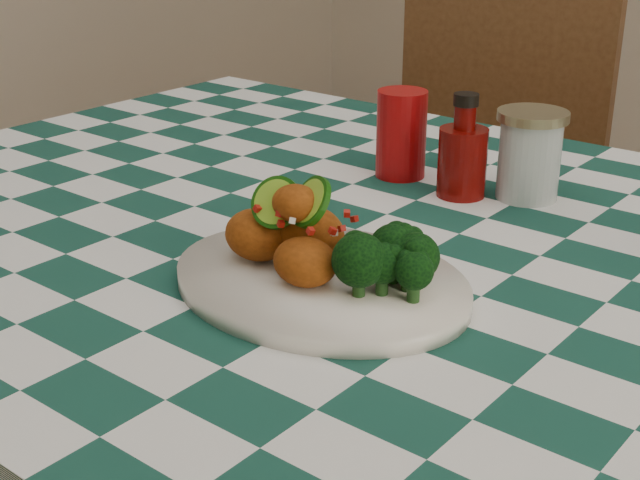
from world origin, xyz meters
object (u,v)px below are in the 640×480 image
Objects in this scene: red_tumbler at (401,134)px; plate at (320,282)px; ketchup_bottle at (463,146)px; mason_jar at (530,155)px; fried_chicken_pile at (301,228)px; wooden_chair_left at (459,232)px.

plate is at bearing -67.83° from red_tumbler.
ketchup_bottle is 1.17× the size of mason_jar.
ketchup_bottle reaches higher than mason_jar.
red_tumbler is at bearing 112.17° from plate.
mason_jar is at bearing 81.53° from fried_chicken_pile.
mason_jar is (0.18, 0.03, -0.00)m from red_tumbler.
ketchup_bottle is at bearing -147.54° from mason_jar.
mason_jar is at bearing 8.60° from red_tumbler.
mason_jar reaches higher than fried_chicken_pile.
plate is 2.66× the size of red_tumbler.
fried_chicken_pile is 1.03× the size of ketchup_bottle.
fried_chicken_pile reaches higher than plate.
plate is 0.06m from fried_chicken_pile.
mason_jar is (0.07, 0.05, -0.01)m from ketchup_bottle.
wooden_chair_left reaches higher than fried_chicken_pile.
fried_chicken_pile is at bearing -71.19° from red_tumbler.
fried_chicken_pile is at bearing -78.61° from wooden_chair_left.
wooden_chair_left reaches higher than plate.
ketchup_bottle reaches higher than red_tumbler.
plate is 0.97m from wooden_chair_left.
wooden_chair_left is (-0.36, 0.48, -0.35)m from mason_jar.
mason_jar is 0.12× the size of wooden_chair_left.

